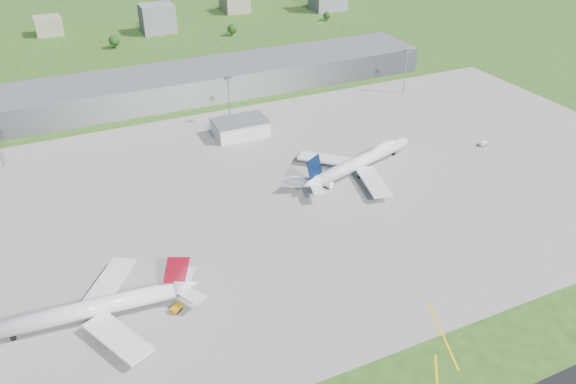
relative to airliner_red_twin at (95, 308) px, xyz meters
name	(u,v)px	position (x,y,z in m)	size (l,w,h in m)	color
ground	(193,105)	(76.95, 155.39, -4.78)	(1400.00, 1400.00, 0.00)	#2A4816
apron	(291,190)	(86.95, 45.39, -4.74)	(360.00, 190.00, 0.08)	gray
terminal	(184,84)	(76.95, 170.39, 2.72)	(300.00, 42.00, 15.00)	gray
ops_building	(240,128)	(86.95, 105.39, -0.78)	(26.00, 16.00, 8.00)	silver
mast_center	(228,93)	(86.95, 120.39, 12.93)	(3.50, 2.00, 25.90)	gray
mast_east	(406,64)	(196.95, 120.39, 12.93)	(3.50, 2.00, 25.90)	gray
airliner_red_twin	(95,308)	(0.00, 0.00, 0.00)	(65.43, 50.80, 17.94)	silver
airliner_blue_quad	(362,161)	(123.07, 47.41, 0.23)	(67.56, 51.87, 18.03)	silver
tug_yellow	(176,309)	(23.09, -6.41, -3.78)	(4.54, 4.20, 1.94)	#B87A0A
van_white_near	(327,184)	(101.99, 41.15, -3.46)	(4.17, 5.65, 2.62)	white
van_white_far	(483,144)	(190.35, 43.88, -3.65)	(4.63, 3.46, 2.22)	silver
bldg_cw	(49,26)	(16.95, 345.39, 2.22)	(20.00, 18.00, 14.00)	gray
bldg_c	(157,18)	(96.95, 315.39, 6.22)	(26.00, 20.00, 22.00)	slate
bldg_ce	(235,3)	(176.95, 355.39, 3.22)	(22.00, 24.00, 16.00)	gray
tree_c	(114,40)	(56.95, 285.39, 1.06)	(8.10, 8.10, 9.90)	#382314
tree_e	(232,29)	(146.95, 280.39, 0.73)	(7.65, 7.65, 9.35)	#382314
tree_far_e	(327,15)	(236.95, 290.39, -0.25)	(6.30, 6.30, 7.70)	#382314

